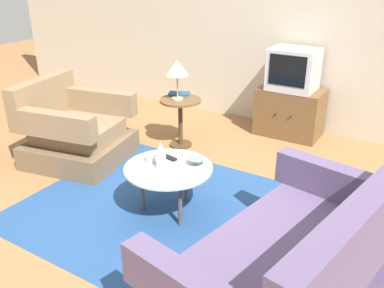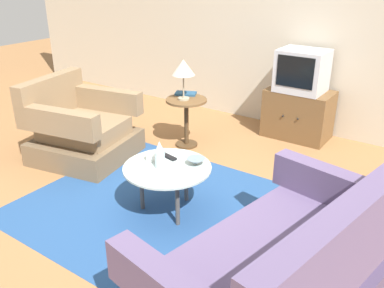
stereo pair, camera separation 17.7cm
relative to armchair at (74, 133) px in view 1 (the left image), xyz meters
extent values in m
plane|color=olive|center=(1.30, -0.24, -0.30)|extent=(16.00, 16.00, 0.00)
cube|color=#BCB29E|center=(1.30, 2.20, 1.05)|extent=(9.00, 0.12, 2.70)
cube|color=navy|center=(1.44, -0.33, -0.30)|extent=(2.45, 1.99, 0.00)
cube|color=brown|center=(0.05, 0.01, -0.18)|extent=(1.09, 1.09, 0.24)
cube|color=#846B4C|center=(0.05, 0.01, 0.03)|extent=(0.90, 0.78, 0.18)
cube|color=#846B4C|center=(-0.34, -0.07, 0.34)|extent=(0.31, 0.93, 0.43)
cube|color=#846B4C|center=(0.13, -0.37, 0.24)|extent=(0.94, 0.32, 0.25)
cube|color=#846B4C|center=(-0.02, 0.39, 0.24)|extent=(0.94, 0.32, 0.25)
cube|color=#4B3E5C|center=(2.61, -0.83, -0.18)|extent=(1.25, 1.77, 0.24)
cube|color=#5B4C70|center=(2.61, -0.83, 0.03)|extent=(1.06, 1.47, 0.18)
cube|color=#5B4C70|center=(3.01, -0.90, 0.38)|extent=(0.44, 1.62, 0.52)
cube|color=#5B4C70|center=(2.75, -0.10, 0.24)|extent=(0.97, 0.32, 0.24)
cylinder|color=#B2C6C1|center=(1.44, -0.33, 0.11)|extent=(0.73, 0.73, 0.02)
cylinder|color=#4C4742|center=(1.47, -0.10, -0.10)|extent=(0.04, 0.04, 0.40)
cylinder|color=#4C4742|center=(1.24, -0.43, -0.10)|extent=(0.04, 0.04, 0.40)
cylinder|color=#4C4742|center=(1.63, -0.45, -0.10)|extent=(0.04, 0.04, 0.40)
cylinder|color=brown|center=(0.77, 0.88, 0.25)|extent=(0.46, 0.46, 0.02)
cylinder|color=#47311C|center=(0.77, 0.88, -0.03)|extent=(0.05, 0.05, 0.54)
cylinder|color=#47311C|center=(0.77, 0.88, -0.29)|extent=(0.25, 0.25, 0.02)
cube|color=brown|center=(1.71, 1.86, -0.01)|extent=(0.75, 0.47, 0.58)
sphere|color=black|center=(1.62, 1.62, 0.02)|extent=(0.02, 0.02, 0.02)
sphere|color=black|center=(1.80, 1.62, 0.02)|extent=(0.02, 0.02, 0.02)
cube|color=#B7B7BC|center=(1.71, 1.85, 0.52)|extent=(0.53, 0.44, 0.48)
cube|color=black|center=(1.71, 1.62, 0.55)|extent=(0.42, 0.01, 0.34)
cylinder|color=#9E937A|center=(0.75, 0.85, 0.27)|extent=(0.13, 0.13, 0.02)
cylinder|color=#9E937A|center=(0.75, 0.85, 0.41)|extent=(0.02, 0.02, 0.26)
cone|color=beige|center=(0.75, 0.85, 0.62)|extent=(0.25, 0.25, 0.17)
cylinder|color=silver|center=(1.39, -0.37, 0.19)|extent=(0.08, 0.08, 0.14)
cone|color=silver|center=(1.39, -0.37, 0.30)|extent=(0.07, 0.07, 0.09)
cylinder|color=white|center=(1.26, -0.33, 0.16)|extent=(0.08, 0.08, 0.08)
torus|color=white|center=(1.31, -0.33, 0.16)|extent=(0.06, 0.01, 0.06)
cone|color=slate|center=(1.61, -0.16, 0.15)|extent=(0.15, 0.15, 0.06)
cube|color=black|center=(1.34, -0.19, 0.13)|extent=(0.18, 0.08, 0.02)
cube|color=navy|center=(0.66, 1.02, 0.27)|extent=(0.27, 0.23, 0.02)
camera|label=1|loc=(3.18, -2.79, 1.66)|focal=38.66mm
camera|label=2|loc=(3.33, -2.69, 1.66)|focal=38.66mm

